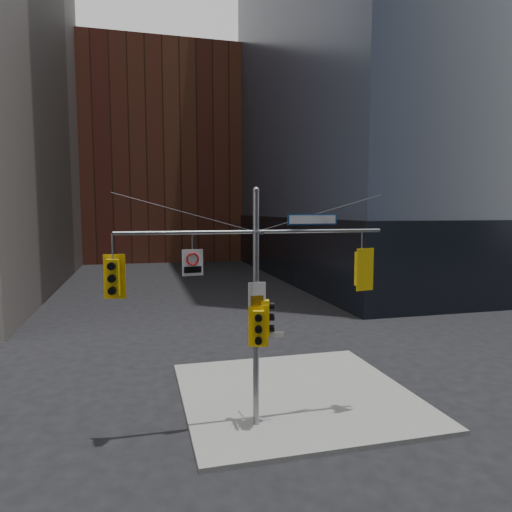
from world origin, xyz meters
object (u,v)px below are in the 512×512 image
traffic_light_west_arm (113,277)px  traffic_light_east_arm (361,269)px  regulatory_sign_arm (193,262)px  signal_assembly (256,285)px  traffic_light_pole_front (258,328)px  traffic_light_pole_side (267,317)px  street_sign_blade (313,219)px

traffic_light_west_arm → traffic_light_east_arm: (7.42, -0.01, 0.00)m
regulatory_sign_arm → signal_assembly: bearing=-6.3°
signal_assembly → traffic_light_west_arm: 4.04m
traffic_light_pole_front → traffic_light_west_arm: bearing=-169.6°
signal_assembly → regulatory_sign_arm: signal_assembly is taller
traffic_light_east_arm → traffic_light_pole_front: traffic_light_east_arm is taller
traffic_light_pole_side → traffic_light_pole_front: 0.48m
traffic_light_pole_front → signal_assembly: bearing=104.7°
signal_assembly → traffic_light_west_arm: bearing=179.8°
traffic_light_west_arm → regulatory_sign_arm: 2.19m
traffic_light_pole_side → street_sign_blade: bearing=-76.8°
traffic_light_pole_side → traffic_light_pole_front: bearing=142.5°
traffic_light_pole_front → street_sign_blade: size_ratio=0.75×
traffic_light_west_arm → traffic_light_pole_side: size_ratio=1.19×
traffic_light_east_arm → street_sign_blade: street_sign_blade is taller
street_sign_blade → regulatory_sign_arm: 3.81m
traffic_light_east_arm → regulatory_sign_arm: regulatory_sign_arm is taller
traffic_light_pole_side → regulatory_sign_arm: (-2.18, -0.02, 1.73)m
signal_assembly → traffic_light_pole_side: signal_assembly is taller
traffic_light_pole_side → street_sign_blade: street_sign_blade is taller
traffic_light_pole_side → regulatory_sign_arm: size_ratio=1.38×
traffic_light_pole_front → regulatory_sign_arm: bearing=-173.1°
signal_assembly → regulatory_sign_arm: (-1.86, -0.02, 0.76)m
regulatory_sign_arm → traffic_light_pole_side: bearing=-6.4°
street_sign_blade → regulatory_sign_arm: size_ratio=2.21×
regulatory_sign_arm → traffic_light_pole_front: bearing=-14.5°
traffic_light_west_arm → traffic_light_pole_side: bearing=8.6°
traffic_light_east_arm → traffic_light_west_arm: bearing=-11.4°
traffic_light_pole_side → traffic_light_pole_front: traffic_light_pole_side is taller
signal_assembly → street_sign_blade: size_ratio=4.82×
traffic_light_east_arm → traffic_light_pole_front: 3.77m
regulatory_sign_arm → street_sign_blade: bearing=-6.5°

